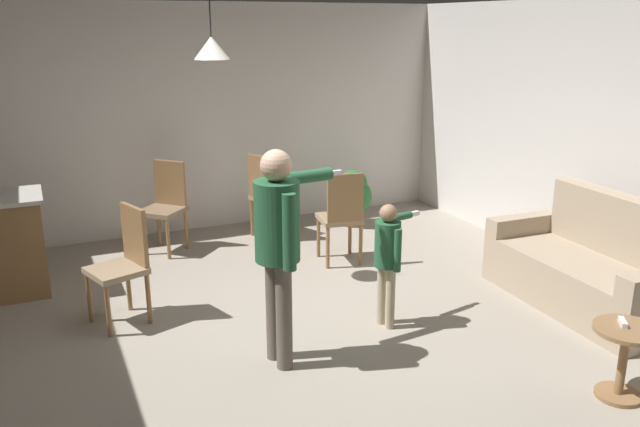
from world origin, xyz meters
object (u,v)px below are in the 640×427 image
object	(u,v)px
side_table_by_couch	(624,354)
spare_remote_on_table	(623,322)
person_child	(388,251)
potted_plant_corner	(353,195)
dining_chair_centre_back	(342,214)
couch_floral	(589,270)
dining_chair_spare	(268,192)
dining_chair_by_counter	(124,261)
person_adult	(279,235)
dining_chair_near_wall	(165,203)

from	to	relation	value
side_table_by_couch	spare_remote_on_table	size ratio (longest dim) A/B	4.00
person_child	potted_plant_corner	bearing A→B (deg)	147.41
potted_plant_corner	spare_remote_on_table	xyz separation A→B (m)	(-0.13, -4.20, 0.15)
dining_chair_centre_back	couch_floral	bearing A→B (deg)	-41.24
couch_floral	side_table_by_couch	distance (m)	1.56
couch_floral	dining_chair_centre_back	distance (m)	2.44
couch_floral	potted_plant_corner	bearing A→B (deg)	17.48
person_child	dining_chair_centre_back	size ratio (longest dim) A/B	1.07
dining_chair_spare	dining_chair_centre_back	bearing A→B (deg)	-4.46
potted_plant_corner	spare_remote_on_table	distance (m)	4.20
dining_chair_by_counter	dining_chair_centre_back	xyz separation A→B (m)	(2.27, 0.48, 0.00)
spare_remote_on_table	couch_floral	bearing A→B (deg)	50.93
side_table_by_couch	person_adult	bearing A→B (deg)	144.18
person_child	dining_chair_centre_back	xyz separation A→B (m)	(0.30, 1.47, -0.12)
person_child	dining_chair_near_wall	size ratio (longest dim) A/B	1.07
side_table_by_couch	dining_chair_near_wall	world-z (taller)	dining_chair_near_wall
couch_floral	potted_plant_corner	world-z (taller)	couch_floral
couch_floral	dining_chair_near_wall	world-z (taller)	same
dining_chair_centre_back	dining_chair_spare	size ratio (longest dim) A/B	1.00
side_table_by_couch	potted_plant_corner	size ratio (longest dim) A/B	0.73
person_child	side_table_by_couch	bearing A→B (deg)	18.18
side_table_by_couch	dining_chair_near_wall	bearing A→B (deg)	117.20
dining_chair_spare	spare_remote_on_table	size ratio (longest dim) A/B	7.69
potted_plant_corner	dining_chair_by_counter	bearing A→B (deg)	-151.47
person_child	spare_remote_on_table	xyz separation A→B (m)	(0.91, -1.56, -0.12)
couch_floral	dining_chair_centre_back	xyz separation A→B (m)	(-1.57, 1.86, 0.21)
potted_plant_corner	spare_remote_on_table	size ratio (longest dim) A/B	5.47
person_adult	potted_plant_corner	xyz separation A→B (m)	(2.07, 2.85, -0.62)
person_child	dining_chair_spare	distance (m)	2.64
dining_chair_by_counter	spare_remote_on_table	world-z (taller)	dining_chair_by_counter
couch_floral	dining_chair_centre_back	bearing A→B (deg)	42.23
couch_floral	person_adult	bearing A→B (deg)	88.71
dining_chair_by_counter	dining_chair_near_wall	xyz separation A→B (m)	(0.68, 1.67, 0.00)
person_adult	dining_chair_spare	world-z (taller)	person_adult
person_adult	dining_chair_spare	xyz separation A→B (m)	(0.93, 2.84, -0.47)
dining_chair_by_counter	spare_remote_on_table	xyz separation A→B (m)	(2.88, -2.56, -0.01)
couch_floral	dining_chair_spare	xyz separation A→B (m)	(-1.96, 3.01, 0.21)
side_table_by_couch	dining_chair_spare	xyz separation A→B (m)	(-1.00, 4.24, 0.22)
couch_floral	potted_plant_corner	distance (m)	3.13
person_child	dining_chair_near_wall	world-z (taller)	person_child
dining_chair_by_counter	side_table_by_couch	bearing A→B (deg)	-150.64
side_table_by_couch	dining_chair_centre_back	xyz separation A→B (m)	(-0.60, 3.08, 0.22)
dining_chair_by_counter	dining_chair_centre_back	size ratio (longest dim) A/B	1.00
side_table_by_couch	spare_remote_on_table	xyz separation A→B (m)	(0.00, 0.05, 0.21)
dining_chair_near_wall	spare_remote_on_table	xyz separation A→B (m)	(2.20, -4.23, -0.01)
couch_floral	side_table_by_couch	bearing A→B (deg)	143.93
person_child	spare_remote_on_table	size ratio (longest dim) A/B	8.20
person_adult	dining_chair_by_counter	distance (m)	1.60
side_table_by_couch	person_child	world-z (taller)	person_child
side_table_by_couch	person_adult	xyz separation A→B (m)	(-1.93, 1.40, 0.69)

